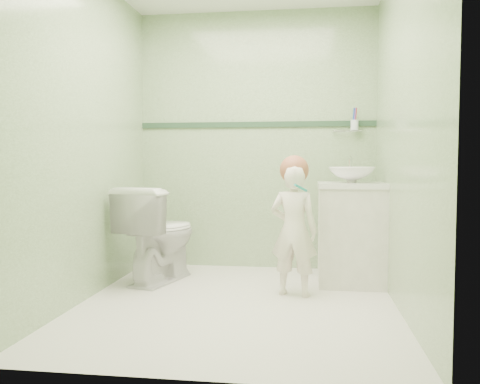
# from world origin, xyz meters

# --- Properties ---
(ground) EXTENTS (2.50, 2.50, 0.00)m
(ground) POSITION_xyz_m (0.00, 0.00, 0.00)
(ground) COLOR white
(ground) RESTS_ON ground
(room_shell) EXTENTS (2.50, 2.54, 2.40)m
(room_shell) POSITION_xyz_m (0.00, 0.00, 1.20)
(room_shell) COLOR #8FAD7B
(room_shell) RESTS_ON ground
(trim_stripe) EXTENTS (2.20, 0.02, 0.05)m
(trim_stripe) POSITION_xyz_m (0.00, 1.24, 1.35)
(trim_stripe) COLOR #28452F
(trim_stripe) RESTS_ON room_shell
(vanity) EXTENTS (0.52, 0.50, 0.80)m
(vanity) POSITION_xyz_m (0.84, 0.70, 0.40)
(vanity) COLOR white
(vanity) RESTS_ON ground
(counter) EXTENTS (0.54, 0.52, 0.04)m
(counter) POSITION_xyz_m (0.84, 0.70, 0.81)
(counter) COLOR white
(counter) RESTS_ON vanity
(basin) EXTENTS (0.37, 0.37, 0.13)m
(basin) POSITION_xyz_m (0.84, 0.70, 0.89)
(basin) COLOR white
(basin) RESTS_ON counter
(faucet) EXTENTS (0.03, 0.13, 0.18)m
(faucet) POSITION_xyz_m (0.84, 0.89, 0.97)
(faucet) COLOR silver
(faucet) RESTS_ON counter
(cup_holder) EXTENTS (0.26, 0.07, 0.21)m
(cup_holder) POSITION_xyz_m (0.89, 1.18, 1.33)
(cup_holder) COLOR silver
(cup_holder) RESTS_ON room_shell
(toilet) EXTENTS (0.63, 0.87, 0.80)m
(toilet) POSITION_xyz_m (-0.74, 0.58, 0.40)
(toilet) COLOR white
(toilet) RESTS_ON ground
(toddler) EXTENTS (0.40, 0.30, 0.97)m
(toddler) POSITION_xyz_m (0.39, 0.28, 0.49)
(toddler) COLOR white
(toddler) RESTS_ON ground
(hair_cap) EXTENTS (0.22, 0.22, 0.22)m
(hair_cap) POSITION_xyz_m (0.39, 0.30, 0.94)
(hair_cap) COLOR #A15B3D
(hair_cap) RESTS_ON toddler
(teal_toothbrush) EXTENTS (0.11, 0.14, 0.08)m
(teal_toothbrush) POSITION_xyz_m (0.43, 0.14, 0.82)
(teal_toothbrush) COLOR teal
(teal_toothbrush) RESTS_ON toddler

